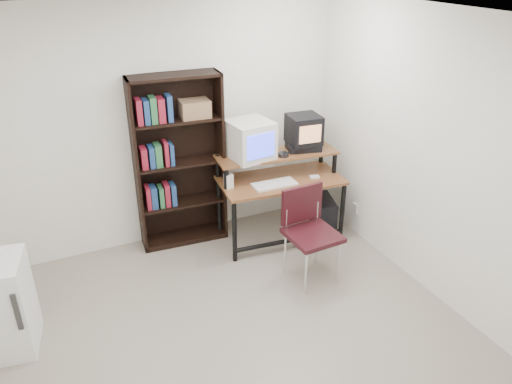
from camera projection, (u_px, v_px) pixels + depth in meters
name	position (u px, v px, depth m)	size (l,w,h in m)	color
floor	(236.00, 346.00, 4.18)	(4.00, 4.00, 0.01)	#9D9382
ceiling	(228.00, 21.00, 3.03)	(4.00, 4.00, 0.01)	white
back_wall	(159.00, 128.00, 5.23)	(4.00, 0.01, 2.60)	white
right_wall	(443.00, 164.00, 4.37)	(0.01, 4.00, 2.60)	white
computer_desk	(280.00, 181.00, 5.46)	(1.39, 0.79, 0.98)	brown
crt_monitor	(250.00, 140.00, 5.26)	(0.48, 0.48, 0.41)	silver
vcr	(303.00, 147.00, 5.53)	(0.36, 0.26, 0.08)	black
crt_tv	(304.00, 130.00, 5.46)	(0.37, 0.37, 0.32)	black
cd_spindle	(283.00, 155.00, 5.36)	(0.12, 0.12, 0.05)	#26262B
keyboard	(274.00, 185.00, 5.29)	(0.47, 0.21, 0.04)	silver
mousepad	(316.00, 178.00, 5.47)	(0.22, 0.18, 0.01)	black
mouse	(314.00, 177.00, 5.45)	(0.10, 0.06, 0.03)	white
desk_speaker	(229.00, 182.00, 5.20)	(0.08, 0.07, 0.17)	silver
pc_tower	(323.00, 215.00, 5.79)	(0.20, 0.45, 0.42)	black
school_chair	(308.00, 224.00, 4.84)	(0.49, 0.49, 0.94)	black
bookshelf	(178.00, 160.00, 5.32)	(0.96, 0.38, 1.88)	black
wall_outlet	(355.00, 208.00, 5.74)	(0.02, 0.08, 0.12)	beige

